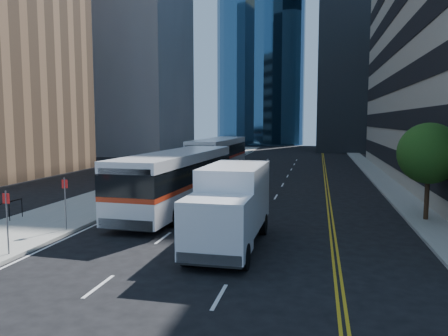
% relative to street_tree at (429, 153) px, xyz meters
% --- Properties ---
extents(ground, '(160.00, 160.00, 0.00)m').
position_rel_street_tree_xyz_m(ground, '(-9.00, -8.00, -3.64)').
color(ground, black).
rests_on(ground, ground).
extents(sidewalk_west, '(5.00, 90.00, 0.15)m').
position_rel_street_tree_xyz_m(sidewalk_west, '(-19.50, 17.00, -3.57)').
color(sidewalk_west, gray).
rests_on(sidewalk_west, ground).
extents(sidewalk_east, '(2.00, 90.00, 0.15)m').
position_rel_street_tree_xyz_m(sidewalk_east, '(-0.00, 17.00, -3.57)').
color(sidewalk_east, gray).
rests_on(sidewalk_east, ground).
extents(midrise_west, '(18.00, 18.00, 35.00)m').
position_rel_street_tree_xyz_m(midrise_west, '(-37.00, 44.00, 13.86)').
color(midrise_west, gray).
rests_on(midrise_west, ground).
extents(street_tree, '(3.20, 3.20, 5.10)m').
position_rel_street_tree_xyz_m(street_tree, '(0.00, 0.00, 0.00)').
color(street_tree, '#332114').
rests_on(street_tree, sidewalk_east).
extents(bus_front, '(3.58, 13.61, 3.48)m').
position_rel_street_tree_xyz_m(bus_front, '(-13.84, 0.32, -1.74)').
color(bus_front, silver).
rests_on(bus_front, ground).
extents(bus_rear, '(3.22, 13.74, 3.53)m').
position_rel_street_tree_xyz_m(bus_rear, '(-15.60, 18.85, -1.71)').
color(bus_rear, silver).
rests_on(bus_rear, ground).
extents(box_truck, '(2.54, 7.12, 3.40)m').
position_rel_street_tree_xyz_m(box_truck, '(-9.22, -6.67, -1.85)').
color(box_truck, silver).
rests_on(box_truck, ground).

